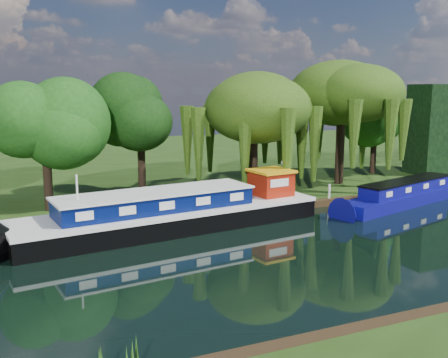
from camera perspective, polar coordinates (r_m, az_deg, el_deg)
name	(u,v)px	position (r m, az deg, el deg)	size (l,w,h in m)	color
ground	(374,242)	(27.62, 16.74, -6.93)	(120.00, 120.00, 0.00)	black
far_bank	(177,159)	(57.34, -5.41, 2.33)	(120.00, 52.00, 0.45)	#1C360E
dutch_barge	(175,213)	(28.95, -5.61, -3.85)	(18.37, 6.45, 3.80)	black
narrowboat	(406,195)	(37.32, 20.09, -1.70)	(12.96, 5.59, 1.88)	#0C0B6C
red_dinghy	(103,245)	(26.79, -13.71, -7.32)	(2.22, 3.10, 0.64)	maroon
willow_left	(253,110)	(36.75, 3.38, 7.88)	(6.94, 6.94, 8.32)	black
willow_right	(342,102)	(41.03, 13.31, 8.56)	(7.37, 7.37, 8.98)	black
tree_far_left	(44,123)	(32.56, -19.84, 6.02)	(4.95, 4.95, 7.98)	black
tree_far_mid	(140,118)	(36.93, -9.55, 6.91)	(4.86, 4.86, 7.95)	black
tree_far_right	(375,116)	(47.07, 16.90, 6.86)	(4.57, 4.57, 7.49)	black
conifer_hedge	(442,129)	(49.87, 23.63, 5.27)	(6.00, 3.00, 8.00)	black
lamppost	(284,168)	(35.81, 6.82, 1.22)	(0.36, 0.36, 2.56)	silver
mooring_posts	(286,195)	(33.79, 7.07, -1.85)	(19.16, 0.16, 1.00)	silver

